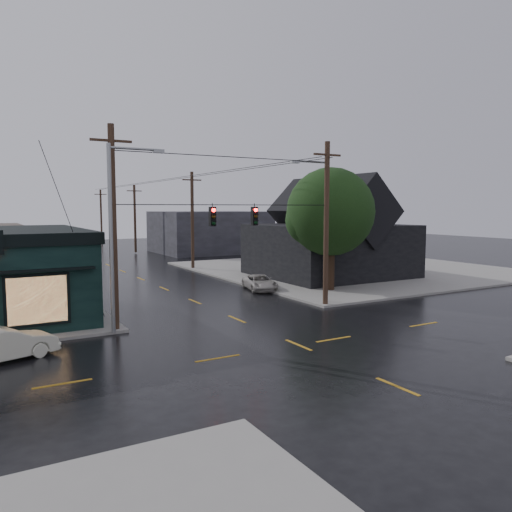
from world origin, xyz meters
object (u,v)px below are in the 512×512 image
corner_tree (331,212)px  sedan_cream (3,345)px  utility_pole_nw (116,332)px  utility_pole_ne (325,306)px  suv_silver (260,283)px

corner_tree → sedan_cream: 23.42m
utility_pole_nw → utility_pole_ne: 13.00m
utility_pole_ne → suv_silver: (-0.50, 7.29, 0.57)m
corner_tree → suv_silver: corner_tree is taller
corner_tree → sedan_cream: corner_tree is taller
utility_pole_ne → suv_silver: 7.33m
corner_tree → utility_pole_nw: corner_tree is taller
suv_silver → utility_pole_nw: bearing=-136.7°
corner_tree → utility_pole_ne: (-3.65, -4.25, -5.82)m
sedan_cream → suv_silver: size_ratio=1.01×
suv_silver → corner_tree: bearing=-23.2°
sedan_cream → suv_silver: 20.22m
corner_tree → sedan_cream: bearing=-162.6°
corner_tree → utility_pole_nw: (-16.65, -4.25, -5.82)m
utility_pole_ne → corner_tree: bearing=49.3°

